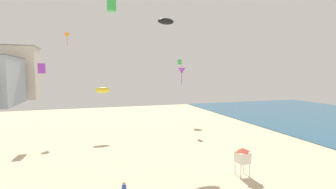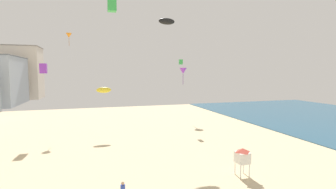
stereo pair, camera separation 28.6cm
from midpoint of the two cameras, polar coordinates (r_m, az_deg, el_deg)
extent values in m
cube|color=silver|center=(105.94, -32.48, 4.18)|extent=(17.30, 12.33, 18.82)
cube|color=gray|center=(106.38, -32.72, 9.34)|extent=(17.65, 12.58, 0.30)
cylinder|color=#334CB2|center=(19.02, -10.58, -20.70)|extent=(0.34, 0.34, 0.60)
sphere|color=tan|center=(18.84, -10.60, -19.55)|extent=(0.24, 0.24, 0.24)
cylinder|color=white|center=(23.83, 16.15, -16.70)|extent=(0.10, 0.10, 1.20)
cylinder|color=white|center=(24.31, 17.98, -16.30)|extent=(0.10, 0.10, 1.20)
cylinder|color=white|center=(24.53, 14.93, -16.03)|extent=(0.10, 0.10, 1.20)
cylinder|color=white|center=(25.00, 16.73, -15.67)|extent=(0.10, 0.10, 1.20)
cube|color=white|center=(24.04, 16.51, -13.72)|extent=(1.10, 1.10, 1.00)
pyramid|color=#D14C3D|center=(23.84, 16.55, -12.18)|extent=(1.10, 1.10, 0.35)
cone|color=purple|center=(50.21, 3.01, 5.48)|extent=(1.49, 1.49, 1.22)
cylinder|color=#63278B|center=(50.22, 3.00, 3.54)|extent=(0.08, 0.08, 2.17)
ellipsoid|color=yellow|center=(38.85, -15.08, 0.99)|extent=(2.21, 0.61, 0.86)
cube|color=purple|center=(40.84, -27.34, 5.37)|extent=(0.93, 0.93, 1.46)
cube|color=green|center=(44.63, 2.50, 7.52)|extent=(0.56, 0.56, 0.88)
cone|color=orange|center=(48.18, -22.45, 12.54)|extent=(0.99, 0.99, 0.81)
cylinder|color=#A75C15|center=(48.04, -22.41, 11.21)|extent=(0.05, 0.05, 1.44)
cube|color=green|center=(30.44, -13.24, 19.59)|extent=(0.95, 0.95, 1.50)
ellipsoid|color=black|center=(36.04, -0.74, 16.56)|extent=(2.33, 0.65, 0.91)
camera|label=1|loc=(0.14, -90.33, -0.03)|focal=26.37mm
camera|label=2|loc=(0.14, 89.67, 0.03)|focal=26.37mm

